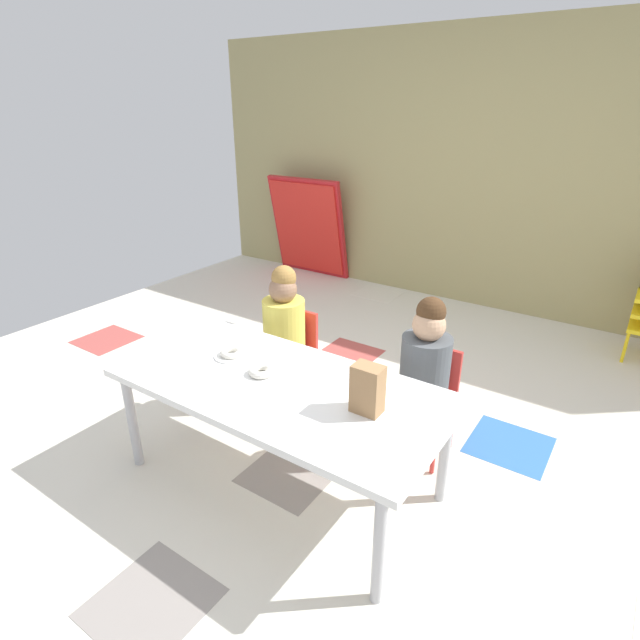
{
  "coord_description": "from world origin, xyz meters",
  "views": [
    {
      "loc": [
        1.31,
        -2.1,
        1.81
      ],
      "look_at": [
        0.06,
        -0.26,
        0.84
      ],
      "focal_mm": 28.06,
      "sensor_mm": 36.0,
      "label": 1
    }
  ],
  "objects_px": {
    "seated_child_near_camera": "(285,323)",
    "paper_bag_brown": "(367,389)",
    "donut_powdered_on_plate": "(231,352)",
    "paper_plate_near_edge": "(232,356)",
    "seated_child_middle_seat": "(426,364)",
    "craft_table": "(279,391)",
    "folded_activity_table": "(308,227)",
    "donut_powdered_loose": "(261,371)"
  },
  "relations": [
    {
      "from": "seated_child_near_camera",
      "to": "paper_bag_brown",
      "type": "distance_m",
      "value": 1.1
    },
    {
      "from": "seated_child_near_camera",
      "to": "paper_bag_brown",
      "type": "height_order",
      "value": "seated_child_near_camera"
    },
    {
      "from": "paper_bag_brown",
      "to": "donut_powdered_on_plate",
      "type": "distance_m",
      "value": 0.84
    },
    {
      "from": "paper_plate_near_edge",
      "to": "seated_child_middle_seat",
      "type": "bearing_deg",
      "value": 32.85
    },
    {
      "from": "seated_child_near_camera",
      "to": "paper_plate_near_edge",
      "type": "height_order",
      "value": "seated_child_near_camera"
    },
    {
      "from": "craft_table",
      "to": "paper_plate_near_edge",
      "type": "xyz_separation_m",
      "value": [
        -0.37,
        0.07,
        0.05
      ]
    },
    {
      "from": "seated_child_near_camera",
      "to": "folded_activity_table",
      "type": "distance_m",
      "value": 2.65
    },
    {
      "from": "paper_bag_brown",
      "to": "folded_activity_table",
      "type": "bearing_deg",
      "value": 129.3
    },
    {
      "from": "paper_bag_brown",
      "to": "donut_powdered_loose",
      "type": "bearing_deg",
      "value": -178.94
    },
    {
      "from": "paper_plate_near_edge",
      "to": "donut_powdered_on_plate",
      "type": "xyz_separation_m",
      "value": [
        0.0,
        0.0,
        0.02
      ]
    },
    {
      "from": "seated_child_middle_seat",
      "to": "donut_powdered_loose",
      "type": "distance_m",
      "value": 0.86
    },
    {
      "from": "paper_bag_brown",
      "to": "donut_powdered_loose",
      "type": "distance_m",
      "value": 0.59
    },
    {
      "from": "seated_child_near_camera",
      "to": "paper_plate_near_edge",
      "type": "relative_size",
      "value": 5.1
    },
    {
      "from": "donut_powdered_loose",
      "to": "seated_child_near_camera",
      "type": "bearing_deg",
      "value": 118.35
    },
    {
      "from": "paper_plate_near_edge",
      "to": "donut_powdered_loose",
      "type": "distance_m",
      "value": 0.26
    },
    {
      "from": "seated_child_middle_seat",
      "to": "donut_powdered_on_plate",
      "type": "relative_size",
      "value": 7.86
    },
    {
      "from": "seated_child_near_camera",
      "to": "seated_child_middle_seat",
      "type": "bearing_deg",
      "value": 0.0
    },
    {
      "from": "donut_powdered_loose",
      "to": "seated_child_middle_seat",
      "type": "bearing_deg",
      "value": 45.23
    },
    {
      "from": "paper_plate_near_edge",
      "to": "paper_bag_brown",
      "type": "bearing_deg",
      "value": -3.16
    },
    {
      "from": "donut_powdered_loose",
      "to": "paper_bag_brown",
      "type": "bearing_deg",
      "value": 1.06
    },
    {
      "from": "paper_bag_brown",
      "to": "donut_powdered_on_plate",
      "type": "xyz_separation_m",
      "value": [
        -0.83,
        0.05,
        -0.09
      ]
    },
    {
      "from": "seated_child_near_camera",
      "to": "paper_plate_near_edge",
      "type": "bearing_deg",
      "value": -82.05
    },
    {
      "from": "craft_table",
      "to": "donut_powdered_on_plate",
      "type": "relative_size",
      "value": 13.87
    },
    {
      "from": "seated_child_near_camera",
      "to": "donut_powdered_loose",
      "type": "relative_size",
      "value": 7.26
    },
    {
      "from": "donut_powdered_on_plate",
      "to": "donut_powdered_loose",
      "type": "height_order",
      "value": "donut_powdered_on_plate"
    },
    {
      "from": "paper_plate_near_edge",
      "to": "donut_powdered_on_plate",
      "type": "distance_m",
      "value": 0.02
    },
    {
      "from": "craft_table",
      "to": "folded_activity_table",
      "type": "relative_size",
      "value": 1.49
    },
    {
      "from": "craft_table",
      "to": "seated_child_near_camera",
      "type": "xyz_separation_m",
      "value": [
        -0.45,
        0.62,
        0.02
      ]
    },
    {
      "from": "seated_child_middle_seat",
      "to": "donut_powdered_loose",
      "type": "relative_size",
      "value": 7.26
    },
    {
      "from": "donut_powdered_on_plate",
      "to": "paper_plate_near_edge",
      "type": "bearing_deg",
      "value": 0.0
    },
    {
      "from": "craft_table",
      "to": "folded_activity_table",
      "type": "xyz_separation_m",
      "value": [
        -1.86,
        2.86,
        0.0
      ]
    },
    {
      "from": "seated_child_near_camera",
      "to": "seated_child_middle_seat",
      "type": "height_order",
      "value": "same"
    },
    {
      "from": "folded_activity_table",
      "to": "donut_powdered_on_plate",
      "type": "distance_m",
      "value": 3.16
    },
    {
      "from": "craft_table",
      "to": "donut_powdered_on_plate",
      "type": "bearing_deg",
      "value": 169.37
    },
    {
      "from": "seated_child_middle_seat",
      "to": "donut_powdered_on_plate",
      "type": "height_order",
      "value": "seated_child_middle_seat"
    },
    {
      "from": "paper_bag_brown",
      "to": "craft_table",
      "type": "bearing_deg",
      "value": -177.14
    },
    {
      "from": "seated_child_near_camera",
      "to": "donut_powdered_on_plate",
      "type": "height_order",
      "value": "seated_child_near_camera"
    },
    {
      "from": "folded_activity_table",
      "to": "donut_powdered_on_plate",
      "type": "xyz_separation_m",
      "value": [
        1.49,
        -2.79,
        0.07
      ]
    },
    {
      "from": "seated_child_near_camera",
      "to": "folded_activity_table",
      "type": "height_order",
      "value": "folded_activity_table"
    },
    {
      "from": "paper_bag_brown",
      "to": "paper_plate_near_edge",
      "type": "xyz_separation_m",
      "value": [
        -0.83,
        0.05,
        -0.11
      ]
    },
    {
      "from": "seated_child_near_camera",
      "to": "donut_powdered_on_plate",
      "type": "distance_m",
      "value": 0.56
    },
    {
      "from": "seated_child_near_camera",
      "to": "paper_plate_near_edge",
      "type": "xyz_separation_m",
      "value": [
        0.08,
        -0.55,
        0.04
      ]
    }
  ]
}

